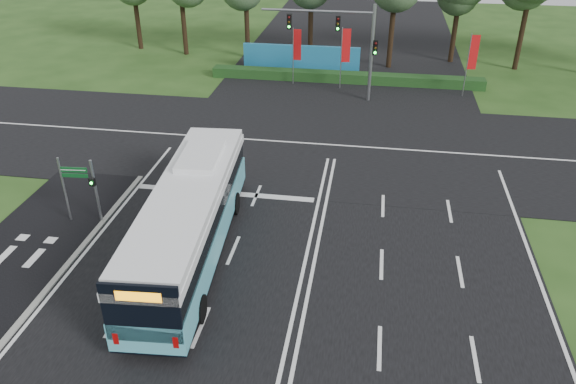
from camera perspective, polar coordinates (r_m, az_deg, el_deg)
The scene contains 14 objects.
ground at distance 24.94m, azimuth 1.85°, elevation -6.70°, with size 120.00×120.00×0.00m, color #234416.
road_main at distance 24.93m, azimuth 1.85°, elevation -6.66°, with size 20.00×120.00×0.04m, color black.
road_cross at distance 35.29m, azimuth 4.40°, elevation 4.78°, with size 120.00×14.00×0.05m, color black.
bike_path at distance 26.95m, azimuth -26.71°, elevation -7.18°, with size 5.00×18.00×0.06m, color black.
kerb_strip at distance 25.69m, azimuth -22.29°, elevation -7.89°, with size 0.25×18.00×0.12m, color gray.
city_bus at distance 24.40m, azimuth -9.94°, elevation -2.77°, with size 3.64×13.15×3.73m.
pedestrian_signal at distance 27.97m, azimuth -19.00°, elevation 0.26°, with size 0.28×0.41×3.32m.
street_sign at distance 28.29m, azimuth -21.35°, elevation 1.01°, with size 1.33×0.19×3.41m.
banner_flag_left at distance 45.39m, azimuth 0.84°, elevation 14.41°, with size 0.66×0.07×4.49m.
banner_flag_mid at distance 44.52m, azimuth 5.78°, elevation 14.21°, with size 0.70×0.19×4.79m.
banner_flag_right at distance 44.70m, azimuth 18.17°, elevation 12.97°, with size 0.70×0.16×4.76m.
traffic_light_gantry at distance 41.79m, azimuth 6.05°, elevation 15.39°, with size 8.41×0.28×7.00m.
hedge at distance 46.81m, azimuth 5.85°, elevation 11.50°, with size 22.00×1.20×0.80m, color #173D16.
blue_hoarding at distance 49.35m, azimuth 1.34°, elevation 13.44°, with size 10.00×0.30×2.20m, color teal.
Camera 1 is at (2.40, -20.00, 14.71)m, focal length 35.00 mm.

